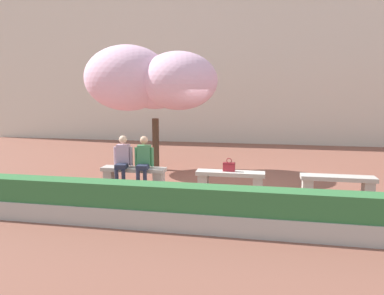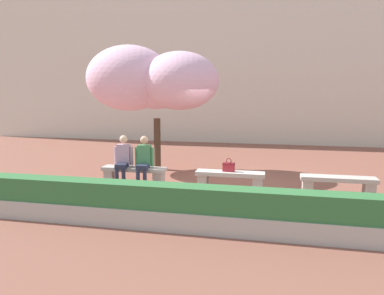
{
  "view_description": "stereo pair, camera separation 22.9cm",
  "coord_description": "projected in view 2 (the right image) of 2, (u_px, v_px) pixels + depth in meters",
  "views": [
    {
      "loc": [
        0.88,
        -9.23,
        2.43
      ],
      "look_at": [
        -1.03,
        0.2,
        1.0
      ],
      "focal_mm": 35.0,
      "sensor_mm": 36.0,
      "label": 1
    },
    {
      "loc": [
        1.1,
        -9.18,
        2.43
      ],
      "look_at": [
        -1.03,
        0.2,
        1.0
      ],
      "focal_mm": 35.0,
      "sensor_mm": 36.0,
      "label": 2
    }
  ],
  "objects": [
    {
      "name": "ground_plane",
      "position": [
        230.0,
        189.0,
        9.45
      ],
      "size": [
        100.0,
        100.0,
        0.0
      ],
      "primitive_type": "plane",
      "color": "brown"
    },
    {
      "name": "building_facade",
      "position": [
        257.0,
        49.0,
        18.97
      ],
      "size": [
        28.0,
        4.0,
        9.13
      ],
      "primitive_type": "cube",
      "color": "beige",
      "rests_on": "ground"
    },
    {
      "name": "stone_bench_west_end",
      "position": [
        134.0,
        173.0,
        9.97
      ],
      "size": [
        1.72,
        0.43,
        0.45
      ],
      "color": "#ADA89E",
      "rests_on": "ground"
    },
    {
      "name": "stone_bench_near_west",
      "position": [
        230.0,
        177.0,
        9.41
      ],
      "size": [
        1.72,
        0.43,
        0.45
      ],
      "color": "#ADA89E",
      "rests_on": "ground"
    },
    {
      "name": "stone_bench_center",
      "position": [
        338.0,
        183.0,
        8.85
      ],
      "size": [
        1.72,
        0.43,
        0.45
      ],
      "color": "#ADA89E",
      "rests_on": "ground"
    },
    {
      "name": "person_seated_left",
      "position": [
        123.0,
        158.0,
        9.92
      ],
      "size": [
        0.51,
        0.71,
        1.29
      ],
      "color": "black",
      "rests_on": "ground"
    },
    {
      "name": "person_seated_right",
      "position": [
        144.0,
        159.0,
        9.8
      ],
      "size": [
        0.51,
        0.71,
        1.29
      ],
      "color": "black",
      "rests_on": "ground"
    },
    {
      "name": "handbag",
      "position": [
        229.0,
        166.0,
        9.4
      ],
      "size": [
        0.3,
        0.15,
        0.34
      ],
      "color": "#A3232D",
      "rests_on": "stone_bench_near_west"
    },
    {
      "name": "cherry_tree_main",
      "position": [
        153.0,
        81.0,
        11.34
      ],
      "size": [
        4.07,
        2.52,
        3.84
      ],
      "color": "#473323",
      "rests_on": "ground"
    },
    {
      "name": "planter_hedge_foreground",
      "position": [
        209.0,
        210.0,
        6.54
      ],
      "size": [
        9.87,
        0.5,
        0.8
      ],
      "color": "#ADA89E",
      "rests_on": "ground"
    }
  ]
}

